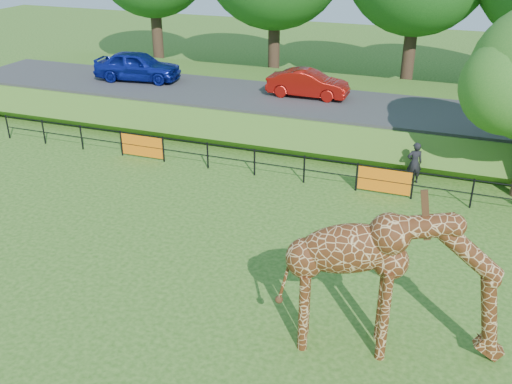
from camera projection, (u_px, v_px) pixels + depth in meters
ground at (219, 301)px, 14.95m from camera, size 90.00×90.00×0.00m
giraffe at (394, 283)px, 12.53m from camera, size 5.21×1.94×3.66m
perimeter_fence at (304, 169)px, 21.48m from camera, size 28.07×0.10×1.10m
embankment at (347, 110)px, 27.77m from camera, size 40.00×9.00×1.30m
road at (341, 105)px, 26.20m from camera, size 40.00×5.00×0.12m
car_blue at (138, 66)px, 29.65m from camera, size 4.66×2.37×1.52m
car_red at (308, 84)px, 26.93m from camera, size 3.84×1.35×1.26m
visitor at (414, 163)px, 21.39m from camera, size 0.69×0.58×1.62m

